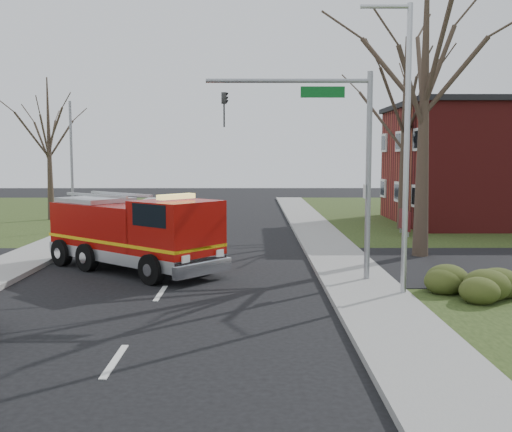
{
  "coord_description": "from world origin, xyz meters",
  "views": [
    {
      "loc": [
        2.81,
        -17.72,
        4.13
      ],
      "look_at": [
        2.89,
        3.52,
        2.0
      ],
      "focal_mm": 42.0,
      "sensor_mm": 36.0,
      "label": 1
    }
  ],
  "objects": [
    {
      "name": "bare_tree_far",
      "position": [
        11.0,
        15.0,
        6.49
      ],
      "size": [
        5.25,
        5.25,
        10.5
      ],
      "color": "#34281F",
      "rests_on": "ground"
    },
    {
      "name": "bare_tree_left",
      "position": [
        -10.0,
        20.0,
        5.56
      ],
      "size": [
        4.5,
        4.5,
        9.0
      ],
      "color": "#34281F",
      "rests_on": "ground"
    },
    {
      "name": "traffic_signal_mast",
      "position": [
        5.21,
        1.5,
        4.71
      ],
      "size": [
        5.29,
        0.18,
        6.8
      ],
      "color": "gray",
      "rests_on": "ground"
    },
    {
      "name": "sidewalk_right",
      "position": [
        6.2,
        0.0,
        0.07
      ],
      "size": [
        2.4,
        80.0,
        0.15
      ],
      "primitive_type": "cube",
      "color": "gray",
      "rests_on": "ground"
    },
    {
      "name": "streetlight_pole",
      "position": [
        7.14,
        -0.5,
        4.55
      ],
      "size": [
        1.48,
        0.16,
        8.4
      ],
      "color": "#B7BABF",
      "rests_on": "ground"
    },
    {
      "name": "fire_engine",
      "position": [
        -1.48,
        3.65,
        1.3
      ],
      "size": [
        6.98,
        6.45,
        2.87
      ],
      "rotation": [
        0.0,
        0.0,
        0.87
      ],
      "color": "#930B06",
      "rests_on": "ground"
    },
    {
      "name": "ground",
      "position": [
        0.0,
        0.0,
        0.0
      ],
      "size": [
        120.0,
        120.0,
        0.0
      ],
      "primitive_type": "plane",
      "color": "black",
      "rests_on": "ground"
    },
    {
      "name": "utility_pole_far",
      "position": [
        -6.8,
        14.0,
        3.5
      ],
      "size": [
        0.14,
        0.14,
        7.0
      ],
      "primitive_type": "cylinder",
      "color": "gray",
      "rests_on": "ground"
    },
    {
      "name": "bare_tree_near",
      "position": [
        9.5,
        6.0,
        7.41
      ],
      "size": [
        6.0,
        6.0,
        12.0
      ],
      "color": "#34281F",
      "rests_on": "ground"
    },
    {
      "name": "health_center_sign",
      "position": [
        10.5,
        12.5,
        0.88
      ],
      "size": [
        0.12,
        2.0,
        1.4
      ],
      "color": "#501216",
      "rests_on": "ground"
    },
    {
      "name": "hedge_corner",
      "position": [
        9.0,
        -1.0,
        0.58
      ],
      "size": [
        2.8,
        2.0,
        0.9
      ],
      "primitive_type": "ellipsoid",
      "color": "#2F3F17",
      "rests_on": "lawn_right"
    }
  ]
}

